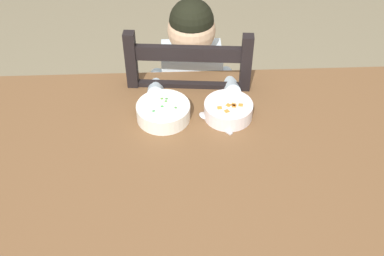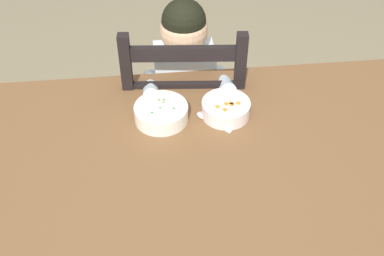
# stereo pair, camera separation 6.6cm
# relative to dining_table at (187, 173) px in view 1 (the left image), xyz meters

# --- Properties ---
(dining_table) EXTENTS (1.60, 0.81, 0.72)m
(dining_table) POSITION_rel_dining_table_xyz_m (0.00, 0.00, 0.00)
(dining_table) COLOR brown
(dining_table) RESTS_ON ground
(dining_chair) EXTENTS (0.46, 0.46, 0.92)m
(dining_chair) POSITION_rel_dining_table_xyz_m (0.03, 0.45, -0.17)
(dining_chair) COLOR black
(dining_chair) RESTS_ON ground
(child_figure) EXTENTS (0.32, 0.31, 0.96)m
(child_figure) POSITION_rel_dining_table_xyz_m (0.03, 0.45, 0.01)
(child_figure) COLOR silver
(child_figure) RESTS_ON ground
(bowl_of_peas) EXTENTS (0.17, 0.17, 0.05)m
(bowl_of_peas) POSITION_rel_dining_table_xyz_m (-0.07, 0.15, 0.12)
(bowl_of_peas) COLOR white
(bowl_of_peas) RESTS_ON dining_table
(bowl_of_carrots) EXTENTS (0.15, 0.15, 0.05)m
(bowl_of_carrots) POSITION_rel_dining_table_xyz_m (0.14, 0.15, 0.12)
(bowl_of_carrots) COLOR white
(bowl_of_carrots) RESTS_ON dining_table
(spoon) EXTENTS (0.11, 0.12, 0.01)m
(spoon) POSITION_rel_dining_table_xyz_m (0.08, 0.14, 0.10)
(spoon) COLOR silver
(spoon) RESTS_ON dining_table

